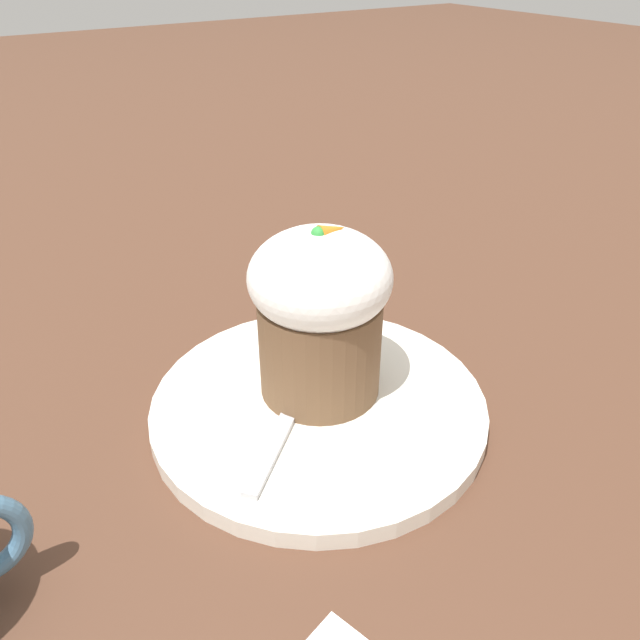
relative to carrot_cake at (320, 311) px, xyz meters
The scene contains 4 objects.
ground_plane 0.07m from the carrot_cake, 127.55° to the right, with size 4.00×4.00×0.00m, color #513323.
dessert_plate 0.07m from the carrot_cake, 127.55° to the right, with size 0.22×0.22×0.01m.
carrot_cake is the anchor object (origin of this frame).
spoon 0.06m from the carrot_cake, 166.79° to the right, with size 0.11×0.10×0.01m.
Camera 1 is at (-0.18, -0.27, 0.28)m, focal length 35.00 mm.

